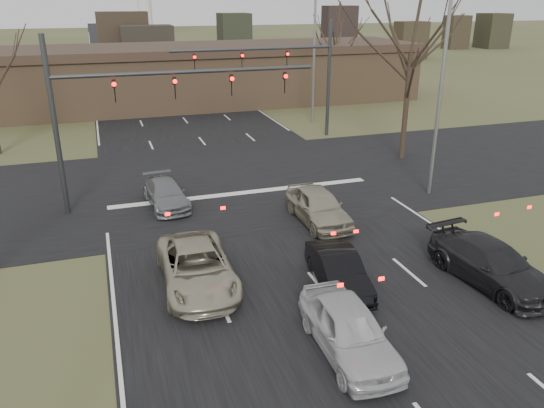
# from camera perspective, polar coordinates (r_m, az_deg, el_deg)

# --- Properties ---
(ground) EXTENTS (360.00, 360.00, 0.00)m
(ground) POSITION_cam_1_polar(r_m,az_deg,el_deg) (16.38, 9.46, -13.95)
(ground) COLOR #404726
(ground) RESTS_ON ground
(road_main) EXTENTS (14.00, 300.00, 0.02)m
(road_main) POSITION_cam_1_polar(r_m,az_deg,el_deg) (72.59, -13.19, 13.43)
(road_main) COLOR black
(road_main) RESTS_ON ground
(road_cross) EXTENTS (200.00, 14.00, 0.02)m
(road_cross) POSITION_cam_1_polar(r_m,az_deg,el_deg) (29.04, -4.09, 2.50)
(road_cross) COLOR black
(road_cross) RESTS_ON ground
(building) EXTENTS (42.40, 10.40, 5.30)m
(building) POSITION_cam_1_polar(r_m,az_deg,el_deg) (50.87, -8.55, 13.57)
(building) COLOR brown
(building) RESTS_ON ground
(mast_arm_near) EXTENTS (12.12, 0.24, 8.00)m
(mast_arm_near) POSITION_cam_1_polar(r_m,az_deg,el_deg) (25.10, -15.08, 10.76)
(mast_arm_near) COLOR #383A3D
(mast_arm_near) RESTS_ON ground
(mast_arm_far) EXTENTS (11.12, 0.24, 8.00)m
(mast_arm_far) POSITION_cam_1_polar(r_m,az_deg,el_deg) (37.22, 2.08, 14.63)
(mast_arm_far) COLOR #383A3D
(mast_arm_far) RESTS_ON ground
(streetlight_right_near) EXTENTS (2.34, 0.25, 10.00)m
(streetlight_right_near) POSITION_cam_1_polar(r_m,az_deg,el_deg) (26.87, 17.45, 12.30)
(streetlight_right_near) COLOR gray
(streetlight_right_near) RESTS_ON ground
(streetlight_right_far) EXTENTS (2.34, 0.25, 10.00)m
(streetlight_right_far) POSITION_cam_1_polar(r_m,az_deg,el_deg) (42.00, 4.32, 16.14)
(streetlight_right_far) COLOR gray
(streetlight_right_far) RESTS_ON ground
(tree_right_near) EXTENTS (6.90, 6.90, 11.50)m
(tree_right_near) POSITION_cam_1_polar(r_m,az_deg,el_deg) (32.80, 15.16, 19.84)
(tree_right_near) COLOR black
(tree_right_near) RESTS_ON ground
(tree_right_far) EXTENTS (5.40, 5.40, 9.00)m
(tree_right_far) POSITION_cam_1_polar(r_m,az_deg,el_deg) (51.49, 6.99, 18.54)
(tree_right_far) COLOR black
(tree_right_far) RESTS_ON ground
(car_silver_suv) EXTENTS (2.51, 5.23, 1.44)m
(car_silver_suv) POSITION_cam_1_polar(r_m,az_deg,el_deg) (18.54, -8.09, -6.74)
(car_silver_suv) COLOR #ACA48B
(car_silver_suv) RESTS_ON ground
(car_white_sedan) EXTENTS (1.88, 4.42, 1.49)m
(car_white_sedan) POSITION_cam_1_polar(r_m,az_deg,el_deg) (15.34, 8.28, -13.18)
(car_white_sedan) COLOR #B8B8BA
(car_white_sedan) RESTS_ON ground
(car_black_hatch) EXTENTS (1.81, 4.06, 1.29)m
(car_black_hatch) POSITION_cam_1_polar(r_m,az_deg,el_deg) (18.43, 7.15, -7.13)
(car_black_hatch) COLOR black
(car_black_hatch) RESTS_ON ground
(car_charcoal_sedan) EXTENTS (2.59, 5.22, 1.46)m
(car_charcoal_sedan) POSITION_cam_1_polar(r_m,az_deg,el_deg) (20.07, 22.52, -5.95)
(car_charcoal_sedan) COLOR black
(car_charcoal_sedan) RESTS_ON ground
(car_grey_ahead) EXTENTS (2.03, 4.27, 1.20)m
(car_grey_ahead) POSITION_cam_1_polar(r_m,az_deg,el_deg) (25.86, -11.35, 1.08)
(car_grey_ahead) COLOR slate
(car_grey_ahead) RESTS_ON ground
(car_silver_ahead) EXTENTS (1.84, 4.53, 1.54)m
(car_silver_ahead) POSITION_cam_1_polar(r_m,az_deg,el_deg) (23.51, 5.00, -0.21)
(car_silver_ahead) COLOR #A49D85
(car_silver_ahead) RESTS_ON ground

